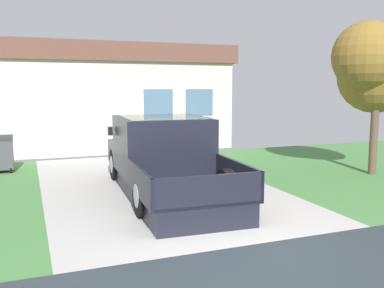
% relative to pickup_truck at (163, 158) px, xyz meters
% --- Properties ---
extents(pickup_truck, '(2.23, 5.39, 1.70)m').
position_rel_pickup_truck_xyz_m(pickup_truck, '(0.00, 0.00, 0.00)').
color(pickup_truck, black).
rests_on(pickup_truck, ground).
extents(person_with_hat, '(0.53, 0.39, 1.66)m').
position_rel_pickup_truck_xyz_m(person_with_hat, '(1.37, 0.80, 0.14)').
color(person_with_hat, '#333842').
rests_on(person_with_hat, ground).
extents(handbag, '(0.38, 0.21, 0.45)m').
position_rel_pickup_truck_xyz_m(handbag, '(1.46, 0.56, -0.64)').
color(handbag, '#B24C56').
rests_on(handbag, ground).
extents(house_with_garage, '(9.46, 7.08, 3.94)m').
position_rel_pickup_truck_xyz_m(house_with_garage, '(0.05, 9.11, 1.22)').
color(house_with_garage, beige).
rests_on(house_with_garage, ground).
extents(front_yard_tree, '(2.52, 2.22, 4.10)m').
position_rel_pickup_truck_xyz_m(front_yard_tree, '(5.91, -0.08, 2.11)').
color(front_yard_tree, brown).
rests_on(front_yard_tree, ground).
extents(wheeled_trash_bin, '(0.60, 0.72, 1.01)m').
position_rel_pickup_truck_xyz_m(wheeled_trash_bin, '(-3.57, 3.76, -0.22)').
color(wheeled_trash_bin, '#424247').
rests_on(wheeled_trash_bin, ground).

